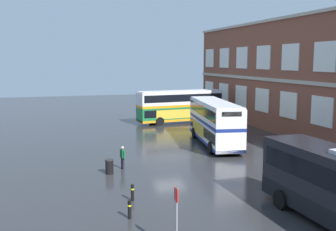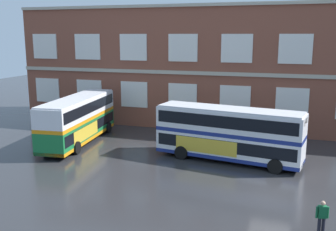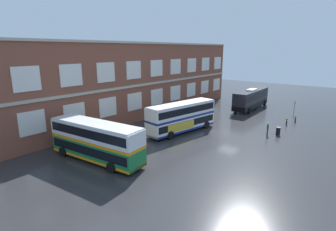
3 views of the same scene
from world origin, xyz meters
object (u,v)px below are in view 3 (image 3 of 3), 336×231
Objects in this scene: double_decker_middle at (182,117)px; waiting_passenger at (268,128)px; touring_coach at (251,99)px; safety_bollard_east at (287,122)px; double_decker_near at (96,141)px; bus_stand_flag at (294,107)px; station_litter_bin at (278,131)px; safety_bollard_west at (295,119)px.

waiting_passenger is (6.14, -9.86, -1.22)m from double_decker_middle.
safety_bollard_east is at bearing -130.89° from touring_coach.
double_decker_near is 33.95m from touring_coach.
waiting_passenger is 0.63× the size of bus_stand_flag.
station_litter_bin is 1.08× the size of safety_bollard_west.
touring_coach is 10.75m from safety_bollard_west.
waiting_passenger is at bearing -29.22° from double_decker_near.
double_decker_near is at bearing 156.90° from safety_bollard_west.
safety_bollard_east is at bearing -39.34° from double_decker_middle.
safety_bollard_east is at bearing -5.57° from waiting_passenger.
double_decker_middle is 11.86× the size of safety_bollard_east.
touring_coach reaches higher than bus_stand_flag.
station_litter_bin is (0.95, -1.11, -0.41)m from waiting_passenger.
bus_stand_flag is 12.19m from station_litter_bin.
double_decker_near is at bearing 175.33° from double_decker_middle.
double_decker_near reaches higher than safety_bollard_west.
touring_coach is at bearing 49.11° from safety_bollard_east.
waiting_passenger is at bearing 174.43° from safety_bollard_east.
double_decker_near is 28.77m from safety_bollard_east.
double_decker_middle is 20.46m from touring_coach.
touring_coach is at bearing 29.53° from waiting_passenger.
double_decker_middle is 11.67m from waiting_passenger.
safety_bollard_east is at bearing 4.59° from station_litter_bin.
bus_stand_flag is 2.84× the size of safety_bollard_west.
double_decker_middle is 19.01m from safety_bollard_west.
bus_stand_flag is (32.63, -11.05, -0.51)m from double_decker_near.
touring_coach is 11.70× the size of station_litter_bin.
double_decker_middle is 10.94× the size of station_litter_bin.
safety_bollard_west is (28.75, -12.26, -1.66)m from double_decker_near.
safety_bollard_east is (26.28, -11.61, -1.66)m from double_decker_near.
safety_bollard_east is (-2.47, 0.65, 0.00)m from safety_bollard_west.
double_decker_near reaches higher than bus_stand_flag.
safety_bollard_east is (-6.35, -0.56, -1.14)m from bus_stand_flag.
safety_bollard_west is at bearing -8.12° from waiting_passenger.
safety_bollard_west is (-5.08, -9.37, -1.42)m from touring_coach.
safety_bollard_west is (15.30, -11.17, -1.66)m from double_decker_middle.
double_decker_middle is (13.45, -1.10, 0.00)m from double_decker_near.
station_litter_bin reaches higher than safety_bollard_east.
touring_coach is 4.46× the size of bus_stand_flag.
bus_stand_flag is (19.18, -9.95, -0.51)m from double_decker_middle.
double_decker_near is 6.59× the size of waiting_passenger.
bus_stand_flag is at bearing 5.04° from safety_bollard_east.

